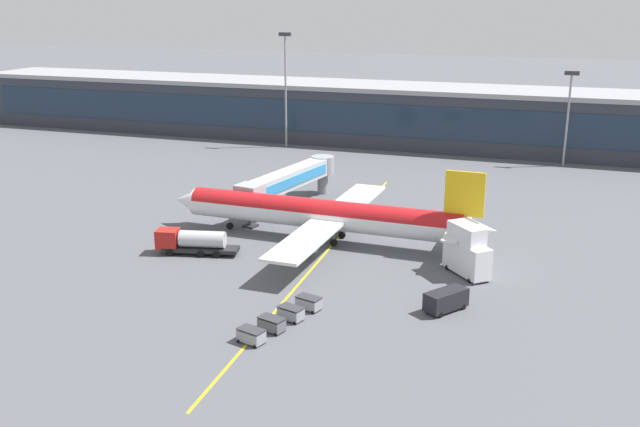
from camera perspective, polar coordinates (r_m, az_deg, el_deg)
name	(u,v)px	position (r m, az deg, el deg)	size (l,w,h in m)	color
ground_plane	(311,257)	(93.81, -0.72, -3.46)	(700.00, 700.00, 0.00)	#515459
apron_lead_in_line	(325,253)	(95.18, 0.43, -3.15)	(0.30, 80.00, 0.01)	yellow
terminal_building	(367,113)	(169.21, 3.72, 7.97)	(203.36, 18.90, 13.41)	#2D333D
main_airliner	(324,214)	(98.89, 0.30, -0.06)	(46.99, 37.36, 11.43)	white
jet_bridge	(291,179)	(114.44, -2.29, 2.79)	(7.86, 25.39, 6.51)	#B2B7BC
fuel_tanker	(192,241)	(95.82, -10.13, -2.18)	(11.09, 4.84, 3.25)	#232326
crew_van	(447,299)	(78.98, 10.02, -6.70)	(4.56, 5.31, 2.30)	black
catering_lift	(467,251)	(88.74, 11.57, -2.91)	(6.46, 6.68, 6.30)	white
baggage_cart_0	(251,335)	(71.40, -5.48, -9.61)	(2.97, 2.22, 1.48)	gray
baggage_cart_1	(272,324)	(73.60, -3.85, -8.72)	(2.97, 2.22, 1.48)	#595B60
baggage_cart_2	(291,313)	(75.88, -2.33, -7.88)	(2.97, 2.22, 1.48)	gray
baggage_cart_3	(309,303)	(78.22, -0.90, -7.09)	(2.97, 2.22, 1.48)	gray
apron_light_mast_0	(568,110)	(150.77, 19.10, 7.78)	(2.80, 0.50, 18.82)	gray
apron_light_mast_1	(286,82)	(161.82, -2.75, 10.41)	(2.80, 0.50, 25.23)	gray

